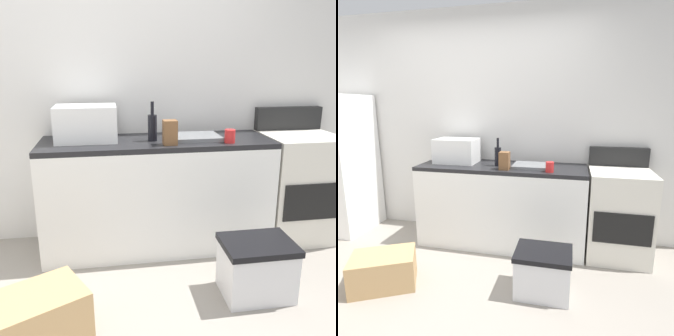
{
  "view_description": "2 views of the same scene",
  "coord_description": "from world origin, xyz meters",
  "views": [
    {
      "loc": [
        -0.08,
        -1.62,
        1.5
      ],
      "look_at": [
        0.33,
        0.81,
        0.78
      ],
      "focal_mm": 39.68,
      "sensor_mm": 36.0,
      "label": 1
    },
    {
      "loc": [
        1.02,
        -1.71,
        1.54
      ],
      "look_at": [
        0.43,
        0.86,
        0.95
      ],
      "focal_mm": 30.29,
      "sensor_mm": 36.0,
      "label": 2
    }
  ],
  "objects": [
    {
      "name": "coffee_mug",
      "position": [
        0.83,
        1.01,
        0.95
      ],
      "size": [
        0.08,
        0.08,
        0.1
      ],
      "primitive_type": "cylinder",
      "color": "red",
      "rests_on": "kitchen_counter"
    },
    {
      "name": "kitchen_counter",
      "position": [
        0.3,
        1.2,
        0.45
      ],
      "size": [
        1.8,
        0.6,
        0.9
      ],
      "color": "white",
      "rests_on": "ground_plane"
    },
    {
      "name": "wall_back",
      "position": [
        0.0,
        1.55,
        1.3
      ],
      "size": [
        5.0,
        0.1,
        2.6
      ],
      "primitive_type": "cube",
      "color": "silver",
      "rests_on": "ground_plane"
    },
    {
      "name": "wine_bottle",
      "position": [
        0.27,
        1.17,
        1.01
      ],
      "size": [
        0.07,
        0.07,
        0.3
      ],
      "color": "black",
      "rests_on": "kitchen_counter"
    },
    {
      "name": "storage_bin",
      "position": [
        0.85,
        0.4,
        0.19
      ],
      "size": [
        0.46,
        0.36,
        0.38
      ],
      "color": "silver",
      "rests_on": "ground_plane"
    },
    {
      "name": "stove_oven",
      "position": [
        1.52,
        1.21,
        0.47
      ],
      "size": [
        0.6,
        0.61,
        1.1
      ],
      "color": "silver",
      "rests_on": "ground_plane"
    },
    {
      "name": "sink_basin",
      "position": [
        0.62,
        1.19,
        0.92
      ],
      "size": [
        0.36,
        0.32,
        0.03
      ],
      "primitive_type": "cube",
      "color": "slate",
      "rests_on": "kitchen_counter"
    },
    {
      "name": "knife_block",
      "position": [
        0.37,
        1.02,
        0.99
      ],
      "size": [
        0.1,
        0.1,
        0.18
      ],
      "primitive_type": "cube",
      "color": "brown",
      "rests_on": "kitchen_counter"
    },
    {
      "name": "cardboard_box_large",
      "position": [
        -0.5,
        0.19,
        0.14
      ],
      "size": [
        0.62,
        0.55,
        0.29
      ],
      "primitive_type": "cube",
      "rotation": [
        0.0,
        0.0,
        0.48
      ],
      "color": "tan",
      "rests_on": "ground_plane"
    },
    {
      "name": "microwave",
      "position": [
        -0.23,
        1.25,
        1.04
      ],
      "size": [
        0.46,
        0.34,
        0.27
      ],
      "primitive_type": "cube",
      "color": "white",
      "rests_on": "kitchen_counter"
    }
  ]
}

